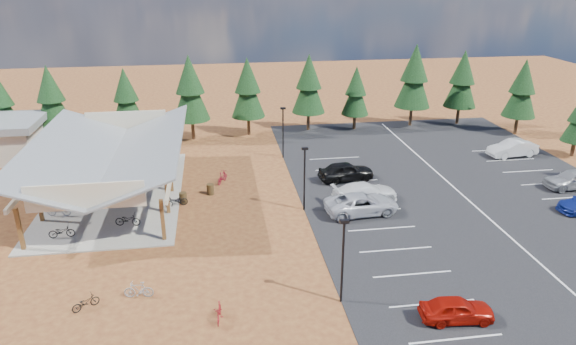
% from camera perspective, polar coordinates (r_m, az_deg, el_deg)
% --- Properties ---
extents(ground, '(140.00, 140.00, 0.00)m').
position_cam_1_polar(ground, '(37.87, -5.19, -5.91)').
color(ground, '#5D2C18').
rests_on(ground, ground).
extents(asphalt_lot, '(27.00, 44.00, 0.04)m').
position_cam_1_polar(asphalt_lot, '(45.17, 18.69, -2.28)').
color(asphalt_lot, black).
rests_on(asphalt_lot, ground).
extents(concrete_pad, '(10.60, 18.60, 0.10)m').
position_cam_1_polar(concrete_pad, '(44.96, -18.58, -2.34)').
color(concrete_pad, gray).
rests_on(concrete_pad, ground).
extents(bike_pavilion, '(11.65, 19.40, 4.97)m').
position_cam_1_polar(bike_pavilion, '(43.64, -19.16, 2.20)').
color(bike_pavilion, brown).
rests_on(bike_pavilion, concrete_pad).
extents(lamp_post_0, '(0.50, 0.25, 5.14)m').
position_cam_1_polar(lamp_post_0, '(28.41, 6.12, -9.16)').
color(lamp_post_0, black).
rests_on(lamp_post_0, ground).
extents(lamp_post_1, '(0.50, 0.25, 5.14)m').
position_cam_1_polar(lamp_post_1, '(38.94, 1.84, -0.20)').
color(lamp_post_1, black).
rests_on(lamp_post_1, ground).
extents(lamp_post_2, '(0.50, 0.25, 5.14)m').
position_cam_1_polar(lamp_post_2, '(50.14, -0.56, 4.86)').
color(lamp_post_2, black).
rests_on(lamp_post_2, ground).
extents(trash_bin_0, '(0.60, 0.60, 0.90)m').
position_cam_1_polar(trash_bin_0, '(41.89, -11.58, -2.78)').
color(trash_bin_0, '#3D2C15').
rests_on(trash_bin_0, ground).
extents(trash_bin_1, '(0.60, 0.60, 0.90)m').
position_cam_1_polar(trash_bin_1, '(43.12, -8.62, -1.85)').
color(trash_bin_1, '#3D2C15').
rests_on(trash_bin_1, ground).
extents(pine_0, '(3.23, 3.23, 7.53)m').
position_cam_1_polar(pine_0, '(61.55, -29.27, 6.83)').
color(pine_0, '#382314').
rests_on(pine_0, ground).
extents(pine_1, '(3.64, 3.64, 8.49)m').
position_cam_1_polar(pine_1, '(58.88, -24.86, 7.62)').
color(pine_1, '#382314').
rests_on(pine_1, ground).
extents(pine_2, '(3.41, 3.41, 7.95)m').
position_cam_1_polar(pine_2, '(57.61, -17.56, 8.01)').
color(pine_2, '#382314').
rests_on(pine_2, ground).
extents(pine_3, '(3.96, 3.96, 9.22)m').
position_cam_1_polar(pine_3, '(56.28, -10.83, 9.14)').
color(pine_3, '#382314').
rests_on(pine_3, ground).
extents(pine_4, '(3.72, 3.72, 8.68)m').
position_cam_1_polar(pine_4, '(57.25, -4.51, 9.32)').
color(pine_4, '#382314').
rests_on(pine_4, ground).
extents(pine_5, '(3.77, 3.77, 8.78)m').
position_cam_1_polar(pine_5, '(58.81, 2.32, 9.77)').
color(pine_5, '#382314').
rests_on(pine_5, ground).
extents(pine_6, '(3.15, 3.15, 7.34)m').
position_cam_1_polar(pine_6, '(59.80, 7.54, 8.93)').
color(pine_6, '#382314').
rests_on(pine_6, ground).
extents(pine_7, '(4.14, 4.14, 9.64)m').
position_cam_1_polar(pine_7, '(62.17, 13.85, 10.31)').
color(pine_7, '#382314').
rests_on(pine_7, ground).
extents(pine_8, '(3.79, 3.79, 8.82)m').
position_cam_1_polar(pine_8, '(64.61, 18.80, 9.75)').
color(pine_8, '#382314').
rests_on(pine_8, ground).
extents(pine_13, '(3.63, 3.63, 8.47)m').
position_cam_1_polar(pine_13, '(62.96, 24.59, 8.45)').
color(pine_13, '#382314').
rests_on(pine_13, ground).
extents(bike_0, '(1.78, 0.71, 0.91)m').
position_cam_1_polar(bike_0, '(39.05, -23.86, -6.01)').
color(bike_0, black).
rests_on(bike_0, concrete_pad).
extents(bike_1, '(1.87, 0.76, 1.09)m').
position_cam_1_polar(bike_1, '(42.37, -24.14, -3.77)').
color(bike_1, '#A0A3A9').
rests_on(bike_1, concrete_pad).
extents(bike_2, '(1.75, 0.80, 0.88)m').
position_cam_1_polar(bike_2, '(47.86, -20.08, -0.43)').
color(bike_2, navy).
rests_on(bike_2, concrete_pad).
extents(bike_3, '(1.73, 0.49, 1.04)m').
position_cam_1_polar(bike_3, '(50.73, -21.41, 0.71)').
color(bike_3, maroon).
rests_on(bike_3, concrete_pad).
extents(bike_4, '(1.90, 0.89, 0.96)m').
position_cam_1_polar(bike_4, '(39.08, -17.38, -5.02)').
color(bike_4, black).
rests_on(bike_4, concrete_pad).
extents(bike_5, '(1.54, 0.67, 0.90)m').
position_cam_1_polar(bike_5, '(43.82, -16.99, -2.06)').
color(bike_5, gray).
rests_on(bike_5, concrete_pad).
extents(bike_6, '(1.67, 0.67, 0.86)m').
position_cam_1_polar(bike_6, '(44.55, -16.66, -1.65)').
color(bike_6, '#162EA0').
rests_on(bike_6, concrete_pad).
extents(bike_7, '(1.61, 0.94, 0.93)m').
position_cam_1_polar(bike_7, '(51.30, -14.94, 1.66)').
color(bike_7, maroon).
rests_on(bike_7, concrete_pad).
extents(bike_11, '(0.64, 1.67, 0.98)m').
position_cam_1_polar(bike_11, '(28.52, -7.67, -15.11)').
color(bike_11, maroon).
rests_on(bike_11, ground).
extents(bike_12, '(1.59, 1.32, 0.81)m').
position_cam_1_polar(bike_12, '(31.17, -21.58, -13.28)').
color(bike_12, black).
rests_on(bike_12, ground).
extents(bike_13, '(1.72, 0.64, 1.01)m').
position_cam_1_polar(bike_13, '(31.09, -16.26, -12.40)').
color(bike_13, '#9B9DA3').
rests_on(bike_13, ground).
extents(bike_15, '(1.27, 1.87, 1.10)m').
position_cam_1_polar(bike_15, '(45.24, -7.31, -0.49)').
color(bike_15, maroon).
rests_on(bike_15, ground).
extents(bike_16, '(1.92, 1.11, 0.95)m').
position_cam_1_polar(bike_16, '(41.37, -12.30, -3.12)').
color(bike_16, black).
rests_on(bike_16, ground).
extents(car_0, '(4.02, 1.89, 1.33)m').
position_cam_1_polar(car_0, '(29.50, 18.23, -14.24)').
color(car_0, '#9F1006').
rests_on(car_0, asphalt_lot).
extents(car_2, '(5.87, 3.11, 1.57)m').
position_cam_1_polar(car_2, '(39.57, 8.19, -3.45)').
color(car_2, '#B2B4BB').
rests_on(car_2, asphalt_lot).
extents(car_3, '(5.65, 3.05, 1.56)m').
position_cam_1_polar(car_3, '(41.57, 8.54, -2.21)').
color(car_3, white).
rests_on(car_3, asphalt_lot).
extents(car_4, '(5.10, 2.61, 1.66)m').
position_cam_1_polar(car_4, '(45.56, 6.46, 0.15)').
color(car_4, black).
rests_on(car_4, asphalt_lot).
extents(car_8, '(4.89, 2.03, 1.66)m').
position_cam_1_polar(car_8, '(49.90, 29.13, -0.64)').
color(car_8, gray).
rests_on(car_8, asphalt_lot).
extents(car_9, '(5.12, 2.28, 1.63)m').
position_cam_1_polar(car_9, '(55.81, 23.67, 2.47)').
color(car_9, silver).
rests_on(car_9, asphalt_lot).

